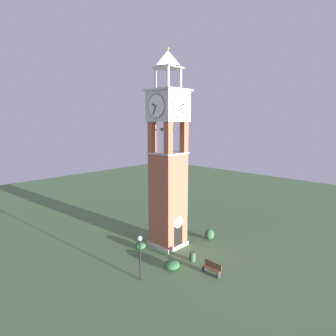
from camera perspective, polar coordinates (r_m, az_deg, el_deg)
The scene contains 8 objects.
ground at distance 28.20m, azimuth 0.00°, elevation -15.11°, with size 80.00×80.00×0.00m, color #517547.
clock_tower at distance 25.98m, azimuth 0.00°, elevation 0.22°, with size 3.21×3.21×17.96m.
park_bench at distance 23.49m, azimuth 8.83°, elevation -19.24°, with size 0.51×1.62×0.95m.
lamp_post at distance 21.70m, azimuth -5.65°, elevation -15.93°, with size 0.36×0.36×3.45m.
trash_bin at distance 25.19m, azimuth 4.95°, elevation -17.29°, with size 0.52×0.52×0.80m, color #38513D.
shrub_near_entry at distance 29.36m, azimuth 8.33°, elevation -13.05°, with size 0.96×0.96×1.07m, color #336638.
shrub_left_of_tower at distance 23.97m, azimuth 0.77°, elevation -18.90°, with size 1.26×1.26×0.67m, color #336638.
shrub_behind_bench at distance 27.33m, azimuth -5.57°, elevation -15.27°, with size 1.02×1.02×0.62m, color #336638.
Camera 1 is at (-18.42, -17.85, 11.71)m, focal length 30.33 mm.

